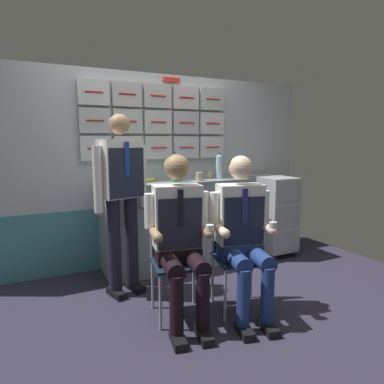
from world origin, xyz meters
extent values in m
cube|color=#2E2A3C|center=(0.00, 0.00, -0.02)|extent=(4.80, 4.80, 0.04)
cube|color=#B6BDC3|center=(0.00, 1.38, 1.07)|extent=(4.20, 0.06, 2.15)
cube|color=teal|center=(0.00, 1.34, 0.34)|extent=(4.12, 0.01, 0.68)
cube|color=silver|center=(-0.58, 1.32, 1.33)|extent=(0.32, 0.06, 0.26)
cylinder|color=red|center=(-0.58, 1.28, 1.33)|extent=(0.18, 0.01, 0.01)
cube|color=silver|center=(-0.23, 1.32, 1.33)|extent=(0.32, 0.06, 0.26)
cylinder|color=red|center=(-0.23, 1.28, 1.33)|extent=(0.18, 0.01, 0.01)
cube|color=silver|center=(0.11, 1.32, 1.33)|extent=(0.32, 0.06, 0.26)
cylinder|color=red|center=(0.11, 1.28, 1.33)|extent=(0.18, 0.01, 0.01)
cube|color=silver|center=(0.46, 1.32, 1.33)|extent=(0.32, 0.06, 0.26)
cylinder|color=red|center=(0.46, 1.28, 1.33)|extent=(0.18, 0.01, 0.01)
cube|color=silver|center=(0.81, 1.32, 1.33)|extent=(0.32, 0.06, 0.26)
cylinder|color=red|center=(0.81, 1.28, 1.33)|extent=(0.18, 0.01, 0.01)
cube|color=#AFB7B9|center=(-0.58, 1.32, 1.61)|extent=(0.32, 0.06, 0.26)
cylinder|color=red|center=(-0.58, 1.28, 1.61)|extent=(0.18, 0.01, 0.01)
cube|color=#B6BFB9|center=(-0.23, 1.32, 1.61)|extent=(0.32, 0.06, 0.26)
cylinder|color=red|center=(-0.23, 1.28, 1.61)|extent=(0.18, 0.01, 0.01)
cube|color=silver|center=(0.11, 1.32, 1.61)|extent=(0.32, 0.06, 0.26)
cylinder|color=red|center=(0.11, 1.28, 1.61)|extent=(0.18, 0.01, 0.01)
cube|color=#BAB2BE|center=(0.46, 1.32, 1.61)|extent=(0.32, 0.06, 0.26)
cylinder|color=red|center=(0.46, 1.28, 1.61)|extent=(0.18, 0.01, 0.01)
cube|color=silver|center=(0.81, 1.32, 1.61)|extent=(0.32, 0.06, 0.26)
cylinder|color=red|center=(0.81, 1.28, 1.61)|extent=(0.18, 0.01, 0.01)
cube|color=silver|center=(-0.58, 1.32, 1.90)|extent=(0.32, 0.06, 0.26)
cylinder|color=red|center=(-0.58, 1.28, 1.90)|extent=(0.18, 0.01, 0.01)
cube|color=#BEB7BC|center=(-0.23, 1.32, 1.90)|extent=(0.32, 0.06, 0.26)
cylinder|color=red|center=(-0.23, 1.28, 1.90)|extent=(0.18, 0.01, 0.01)
cube|color=#BABAB5|center=(0.11, 1.32, 1.90)|extent=(0.32, 0.06, 0.26)
cylinder|color=red|center=(0.11, 1.28, 1.90)|extent=(0.18, 0.01, 0.01)
cube|color=silver|center=(0.46, 1.32, 1.90)|extent=(0.32, 0.06, 0.26)
cylinder|color=red|center=(0.46, 1.28, 1.90)|extent=(0.18, 0.01, 0.01)
cube|color=#B3C0B9|center=(0.81, 1.32, 1.90)|extent=(0.32, 0.06, 0.26)
cylinder|color=red|center=(0.81, 1.28, 1.90)|extent=(0.18, 0.01, 0.01)
cube|color=red|center=(0.29, 1.33, 2.09)|extent=(0.20, 0.02, 0.05)
cube|color=#95A0A9|center=(0.23, 1.09, 0.47)|extent=(1.61, 0.52, 0.94)
cube|color=gray|center=(0.23, 1.09, 0.96)|extent=(1.65, 0.53, 0.03)
sphere|color=black|center=(1.32, 0.70, 0.04)|extent=(0.07, 0.07, 0.07)
sphere|color=black|center=(1.63, 0.70, 0.04)|extent=(0.07, 0.07, 0.07)
sphere|color=black|center=(1.32, 1.25, 0.04)|extent=(0.07, 0.07, 0.07)
sphere|color=black|center=(1.63, 1.25, 0.04)|extent=(0.07, 0.07, 0.07)
cube|color=#ABB4B5|center=(1.48, 0.97, 0.52)|extent=(0.40, 0.64, 0.90)
cube|color=#97A0A1|center=(1.48, 0.65, 0.22)|extent=(0.35, 0.01, 0.24)
cube|color=#97A0A1|center=(1.48, 0.65, 0.52)|extent=(0.35, 0.01, 0.24)
cube|color=#97A0A1|center=(1.48, 0.65, 0.82)|extent=(0.35, 0.01, 0.24)
cylinder|color=#28282D|center=(1.48, 0.67, 0.95)|extent=(0.32, 0.02, 0.02)
cylinder|color=#A8AAAF|center=(-0.44, -0.13, 0.22)|extent=(0.02, 0.02, 0.43)
cylinder|color=#A8AAAF|center=(-0.09, -0.20, 0.22)|extent=(0.02, 0.02, 0.43)
cylinder|color=#A8AAAF|center=(-0.38, 0.23, 0.22)|extent=(0.02, 0.02, 0.43)
cylinder|color=#A8AAAF|center=(-0.02, 0.16, 0.22)|extent=(0.02, 0.02, 0.43)
cube|color=#132337|center=(-0.23, 0.02, 0.44)|extent=(0.47, 0.47, 0.02)
cube|color=#132337|center=(-0.20, 0.20, 0.66)|extent=(0.37, 0.10, 0.40)
cylinder|color=#A8AAAF|center=(-0.38, 0.23, 0.66)|extent=(0.02, 0.02, 0.40)
cylinder|color=#A8AAAF|center=(-0.02, 0.16, 0.66)|extent=(0.02, 0.02, 0.40)
cube|color=black|center=(-0.40, -0.35, 0.03)|extent=(0.13, 0.23, 0.06)
cube|color=black|center=(-0.21, -0.39, 0.03)|extent=(0.13, 0.23, 0.06)
cylinder|color=black|center=(-0.40, -0.31, 0.27)|extent=(0.10, 0.10, 0.43)
cylinder|color=black|center=(-0.21, -0.35, 0.27)|extent=(0.10, 0.10, 0.43)
cylinder|color=black|center=(-0.36, -0.14, 0.51)|extent=(0.20, 0.41, 0.13)
cylinder|color=black|center=(-0.17, -0.18, 0.51)|extent=(0.20, 0.41, 0.13)
cube|color=black|center=(-0.23, 0.02, 0.52)|extent=(0.38, 0.26, 0.12)
cube|color=white|center=(-0.23, 0.03, 0.82)|extent=(0.40, 0.27, 0.49)
cube|color=#202335|center=(-0.25, -0.07, 0.78)|extent=(0.34, 0.08, 0.40)
cube|color=black|center=(-0.25, -0.08, 0.91)|extent=(0.04, 0.02, 0.28)
cylinder|color=white|center=(-0.44, 0.08, 0.88)|extent=(0.08, 0.08, 0.27)
cylinder|color=#A28059|center=(-0.44, -0.04, 0.72)|extent=(0.11, 0.26, 0.07)
sphere|color=#A28059|center=(-0.46, -0.15, 0.72)|extent=(0.08, 0.08, 0.08)
cylinder|color=white|center=(-0.02, -0.01, 0.88)|extent=(0.08, 0.08, 0.27)
cylinder|color=#A28059|center=(-0.06, -0.11, 0.72)|extent=(0.11, 0.26, 0.07)
sphere|color=#A28059|center=(-0.08, -0.22, 0.72)|extent=(0.08, 0.08, 0.08)
cylinder|color=white|center=(-0.08, -0.22, 0.76)|extent=(0.06, 0.06, 0.06)
sphere|color=#A28059|center=(-0.23, 0.03, 1.21)|extent=(0.20, 0.20, 0.20)
ellipsoid|color=tan|center=(-0.23, 0.05, 1.23)|extent=(0.22, 0.21, 0.14)
cylinder|color=#A8AAAF|center=(0.05, -0.25, 0.22)|extent=(0.02, 0.02, 0.43)
cylinder|color=#A8AAAF|center=(0.40, -0.33, 0.22)|extent=(0.02, 0.02, 0.43)
cylinder|color=#A8AAAF|center=(0.14, 0.10, 0.22)|extent=(0.02, 0.02, 0.43)
cylinder|color=#A8AAAF|center=(0.49, 0.02, 0.22)|extent=(0.02, 0.02, 0.43)
cube|color=#132337|center=(0.27, -0.11, 0.44)|extent=(0.49, 0.49, 0.02)
cube|color=#132337|center=(0.31, 0.07, 0.66)|extent=(0.36, 0.12, 0.40)
cylinder|color=#A8AAAF|center=(0.14, 0.10, 0.66)|extent=(0.02, 0.02, 0.40)
cylinder|color=#A8AAAF|center=(0.49, 0.02, 0.66)|extent=(0.02, 0.02, 0.40)
cube|color=black|center=(0.08, -0.47, 0.03)|extent=(0.14, 0.24, 0.06)
cube|color=black|center=(0.26, -0.51, 0.03)|extent=(0.14, 0.24, 0.06)
cylinder|color=navy|center=(0.09, -0.43, 0.27)|extent=(0.10, 0.10, 0.43)
cylinder|color=navy|center=(0.27, -0.47, 0.27)|extent=(0.10, 0.10, 0.43)
cylinder|color=navy|center=(0.13, -0.26, 0.51)|extent=(0.22, 0.40, 0.13)
cylinder|color=navy|center=(0.32, -0.31, 0.51)|extent=(0.22, 0.40, 0.13)
cube|color=navy|center=(0.27, -0.11, 0.52)|extent=(0.38, 0.28, 0.12)
cube|color=white|center=(0.27, -0.10, 0.82)|extent=(0.40, 0.29, 0.49)
cube|color=#1A2239|center=(0.25, -0.20, 0.78)|extent=(0.33, 0.09, 0.39)
cube|color=navy|center=(0.24, -0.21, 0.91)|extent=(0.04, 0.02, 0.27)
cylinder|color=white|center=(0.07, -0.04, 0.87)|extent=(0.08, 0.08, 0.26)
cylinder|color=beige|center=(0.06, -0.15, 0.72)|extent=(0.13, 0.25, 0.07)
sphere|color=beige|center=(0.03, -0.26, 0.72)|extent=(0.08, 0.08, 0.08)
cylinder|color=white|center=(0.48, -0.15, 0.87)|extent=(0.08, 0.08, 0.26)
cylinder|color=beige|center=(0.43, -0.25, 0.72)|extent=(0.13, 0.25, 0.07)
sphere|color=beige|center=(0.41, -0.35, 0.72)|extent=(0.08, 0.08, 0.08)
cylinder|color=silver|center=(0.41, -0.35, 0.76)|extent=(0.06, 0.06, 0.06)
sphere|color=beige|center=(0.27, -0.10, 1.20)|extent=(0.19, 0.19, 0.19)
ellipsoid|color=black|center=(0.28, -0.08, 1.22)|extent=(0.23, 0.21, 0.13)
cube|color=black|center=(-0.60, 0.59, 0.03)|extent=(0.14, 0.25, 0.06)
cube|color=black|center=(-0.40, 0.64, 0.03)|extent=(0.14, 0.25, 0.06)
cylinder|color=#201C2E|center=(-0.59, 0.62, 0.48)|extent=(0.12, 0.12, 0.84)
cylinder|color=#201C2E|center=(-0.42, 0.67, 0.48)|extent=(0.12, 0.12, 0.84)
cube|color=white|center=(-0.50, 0.64, 1.16)|extent=(0.40, 0.29, 0.52)
cube|color=#1E2335|center=(-0.48, 0.54, 1.13)|extent=(0.33, 0.09, 0.43)
cube|color=navy|center=(-0.48, 0.53, 1.26)|extent=(0.04, 0.02, 0.29)
cylinder|color=white|center=(-0.72, 0.59, 1.08)|extent=(0.08, 0.08, 0.58)
sphere|color=#A78059|center=(-0.72, 0.59, 0.79)|extent=(0.08, 0.08, 0.08)
cylinder|color=white|center=(-0.29, 0.70, 1.08)|extent=(0.08, 0.08, 0.58)
sphere|color=#A78059|center=(-0.29, 0.70, 0.79)|extent=(0.08, 0.08, 0.08)
sphere|color=#A78059|center=(-0.50, 0.64, 1.55)|extent=(0.18, 0.18, 0.18)
ellipsoid|color=gray|center=(-0.51, 0.66, 1.57)|extent=(0.21, 0.20, 0.13)
cylinder|color=#4E9A53|center=(0.15, 0.95, 1.11)|extent=(0.07, 0.07, 0.28)
cone|color=#4E9A53|center=(0.15, 0.95, 1.27)|extent=(0.07, 0.07, 0.02)
cylinder|color=blue|center=(0.15, 0.95, 1.29)|extent=(0.03, 0.03, 0.02)
cylinder|color=silver|center=(-0.40, 1.15, 1.09)|extent=(0.08, 0.08, 0.22)
cone|color=silver|center=(-0.40, 1.15, 1.21)|extent=(0.08, 0.08, 0.02)
cylinder|color=blue|center=(-0.40, 1.15, 1.23)|extent=(0.04, 0.04, 0.02)
cylinder|color=#AADDE4|center=(0.76, 1.04, 1.10)|extent=(0.07, 0.07, 0.26)
cone|color=#AADDE4|center=(0.76, 1.04, 1.24)|extent=(0.07, 0.07, 0.02)
cylinder|color=blue|center=(0.76, 1.04, 1.27)|extent=(0.03, 0.03, 0.02)
cylinder|color=#4E965A|center=(0.23, 1.01, 1.07)|extent=(0.06, 0.06, 0.20)
cone|color=#4E965A|center=(0.23, 1.01, 1.19)|extent=(0.06, 0.06, 0.02)
cylinder|color=red|center=(0.23, 1.01, 1.21)|extent=(0.03, 0.03, 0.02)
cylinder|color=tan|center=(0.45, 0.94, 1.02)|extent=(0.07, 0.07, 0.09)
cylinder|color=#382114|center=(0.45, 0.94, 1.06)|extent=(0.06, 0.06, 0.01)
cylinder|color=tan|center=(0.68, 1.12, 1.01)|extent=(0.07, 0.07, 0.08)
cylinder|color=#382114|center=(0.68, 1.12, 1.05)|extent=(0.06, 0.06, 0.01)
ellipsoid|color=yellow|center=(-0.07, 1.09, 0.99)|extent=(0.17, 0.10, 0.04)
cylinder|color=#4C3819|center=(0.01, 1.12, 1.00)|extent=(0.01, 0.01, 0.02)
camera|label=1|loc=(-1.33, -2.41, 1.42)|focal=32.52mm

